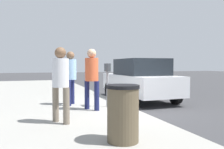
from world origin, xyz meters
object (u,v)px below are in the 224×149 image
trash_bin (123,113)px  pedestrian_at_meter (92,73)px  parking_officer (71,73)px  parked_sedan_near (139,79)px  parking_meter (107,76)px  pedestrian_bystander (61,78)px

trash_bin → pedestrian_at_meter: bearing=-3.8°
pedestrian_at_meter → parking_officer: bearing=81.2°
parking_officer → parked_sedan_near: (1.04, -3.11, -0.34)m
trash_bin → parking_officer: bearing=3.9°
parking_meter → trash_bin: parking_meter is taller
pedestrian_at_meter → parked_sedan_near: size_ratio=0.42×
pedestrian_bystander → parking_meter: bearing=11.0°
parking_meter → trash_bin: bearing=166.3°
pedestrian_at_meter → parking_officer: (1.06, 0.47, -0.02)m
pedestrian_bystander → parking_officer: 2.43m
parked_sedan_near → trash_bin: bearing=150.8°
parking_meter → pedestrian_bystander: size_ratio=0.79×
pedestrian_bystander → pedestrian_at_meter: bearing=17.6°
pedestrian_at_meter → pedestrian_bystander: bearing=-162.6°
trash_bin → parked_sedan_near: bearing=-29.2°
parking_meter → pedestrian_bystander: bearing=133.5°
pedestrian_at_meter → pedestrian_bystander: size_ratio=1.04×
trash_bin → parking_meter: bearing=-13.7°
parked_sedan_near → trash_bin: 5.83m
pedestrian_at_meter → parking_meter: bearing=-5.5°
pedestrian_at_meter → parked_sedan_near: (2.10, -2.64, -0.36)m
parked_sedan_near → trash_bin: (-5.08, 2.84, -0.24)m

